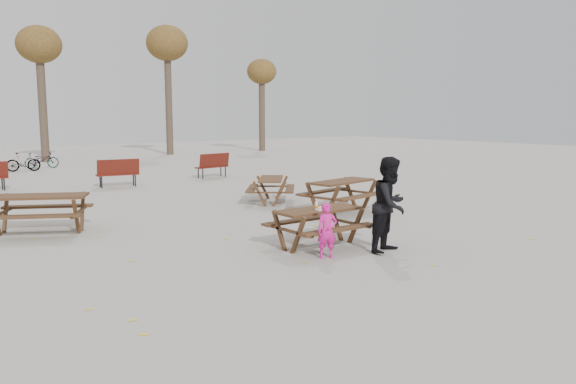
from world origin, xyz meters
TOP-DOWN VIEW (x-y plane):
  - ground at (0.00, 0.00)m, footprint 80.00×80.00m
  - main_picnic_table at (0.00, 0.00)m, footprint 1.80×1.45m
  - food_tray at (-0.09, -0.17)m, footprint 0.18×0.11m
  - bread_roll at (-0.09, -0.17)m, footprint 0.14×0.06m
  - soda_bottle at (-0.12, -0.08)m, footprint 0.07×0.07m
  - child at (-0.45, -0.78)m, footprint 0.45×0.38m
  - adult at (0.84, -1.15)m, footprint 1.06×0.92m
  - picnic_table_east at (3.14, 2.69)m, footprint 2.24×1.93m
  - picnic_table_north at (-4.11, 4.74)m, footprint 2.53×2.38m
  - picnic_table_far at (2.55, 5.18)m, footprint 2.16×2.21m
  - park_bench_row at (-1.35, 12.14)m, footprint 12.26×2.17m
  - tree_row at (0.90, 25.15)m, footprint 32.17×3.52m
  - fallen_leaves at (0.50, 2.50)m, footprint 11.00×11.00m

SIDE VIEW (x-z plane):
  - ground at x=0.00m, z-range 0.00..0.00m
  - fallen_leaves at x=0.50m, z-range 0.00..0.01m
  - picnic_table_far at x=2.55m, z-range 0.00..0.74m
  - picnic_table_east at x=3.14m, z-range 0.00..0.86m
  - picnic_table_north at x=-4.11m, z-range 0.00..0.86m
  - park_bench_row at x=-1.35m, z-range 0.00..1.03m
  - child at x=-0.45m, z-range 0.00..1.03m
  - main_picnic_table at x=0.00m, z-range 0.20..0.97m
  - food_tray at x=-0.09m, z-range 0.78..0.81m
  - bread_roll at x=-0.09m, z-range 0.81..0.86m
  - soda_bottle at x=-0.12m, z-range 0.76..0.93m
  - adult at x=0.84m, z-range 0.00..1.85m
  - tree_row at x=0.90m, z-range 2.06..10.32m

